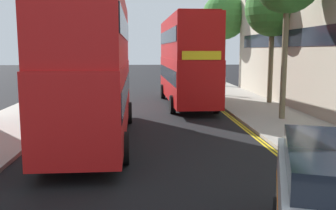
{
  "coord_description": "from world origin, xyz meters",
  "views": [
    {
      "loc": [
        -0.25,
        -1.01,
        3.57
      ],
      "look_at": [
        0.5,
        11.0,
        1.8
      ],
      "focal_mm": 40.16,
      "sensor_mm": 36.0,
      "label": 1
    }
  ],
  "objects": [
    {
      "name": "street_tree_far",
      "position": [
        7.24,
        34.6,
        6.59
      ],
      "size": [
        4.21,
        4.21,
        8.6
      ],
      "color": "#6B6047",
      "rests_on": "sidewalk_right"
    },
    {
      "name": "kerb_line_outer",
      "position": [
        4.4,
        14.0,
        0.0
      ],
      "size": [
        0.1,
        56.0,
        0.01
      ],
      "primitive_type": "cube",
      "color": "yellow",
      "rests_on": "ground"
    },
    {
      "name": "pedestrian_far",
      "position": [
        5.76,
        27.26,
        0.99
      ],
      "size": [
        0.34,
        0.22,
        1.62
      ],
      "color": "#2D2D38",
      "rests_on": "sidewalk_right"
    },
    {
      "name": "double_decker_bus_away",
      "position": [
        -2.22,
        13.81,
        3.03
      ],
      "size": [
        2.96,
        10.85,
        5.64
      ],
      "color": "red",
      "rests_on": "ground"
    },
    {
      "name": "sidewalk_left",
      "position": [
        -6.5,
        16.0,
        0.07
      ],
      "size": [
        4.0,
        80.0,
        0.14
      ],
      "primitive_type": "cube",
      "color": "#9E9991",
      "rests_on": "ground"
    },
    {
      "name": "sidewalk_right",
      "position": [
        6.5,
        16.0,
        0.07
      ],
      "size": [
        4.0,
        80.0,
        0.14
      ],
      "primitive_type": "cube",
      "color": "#9E9991",
      "rests_on": "ground"
    },
    {
      "name": "double_decker_bus_oncoming",
      "position": [
        2.45,
        23.29,
        3.03
      ],
      "size": [
        3.05,
        10.88,
        5.64
      ],
      "color": "#B20F0F",
      "rests_on": "ground"
    },
    {
      "name": "street_tree_mid",
      "position": [
        7.96,
        23.09,
        6.13
      ],
      "size": [
        3.54,
        3.54,
        7.8
      ],
      "color": "#6B6047",
      "rests_on": "sidewalk_right"
    },
    {
      "name": "kerb_line_inner",
      "position": [
        4.24,
        14.0,
        0.0
      ],
      "size": [
        0.1,
        56.0,
        0.01
      ],
      "primitive_type": "cube",
      "color": "yellow",
      "rests_on": "ground"
    }
  ]
}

